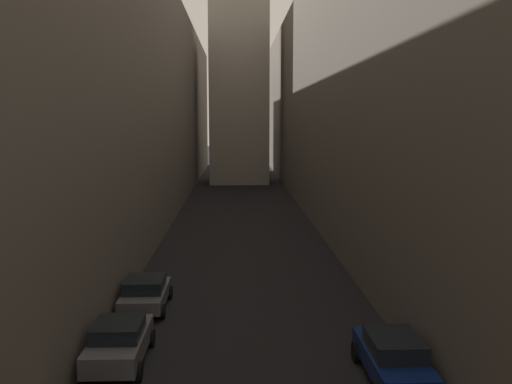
% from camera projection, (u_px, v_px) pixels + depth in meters
% --- Properties ---
extents(ground_plane, '(264.00, 264.00, 0.00)m').
position_uv_depth(ground_plane, '(242.00, 217.00, 47.72)').
color(ground_plane, black).
extents(building_block_left, '(12.98, 108.00, 19.28)m').
position_uv_depth(building_block_left, '(99.00, 102.00, 48.07)').
color(building_block_left, '#60594F').
rests_on(building_block_left, ground).
extents(building_block_right, '(13.64, 108.00, 20.25)m').
position_uv_depth(building_block_right, '(384.00, 96.00, 48.87)').
color(building_block_right, '#60594F').
rests_on(building_block_right, ground).
extents(parked_car_left_third, '(1.93, 4.03, 1.48)m').
position_uv_depth(parked_car_left_third, '(119.00, 341.00, 19.02)').
color(parked_car_left_third, '#4C4C51').
rests_on(parked_car_left_third, ground).
extents(parked_car_left_far, '(2.00, 3.91, 1.39)m').
position_uv_depth(parked_car_left_far, '(145.00, 293.00, 24.54)').
color(parked_car_left_far, '#4C4C51').
rests_on(parked_car_left_far, ground).
extents(parked_car_right_third, '(1.90, 4.33, 1.49)m').
position_uv_depth(parked_car_right_third, '(393.00, 357.00, 17.72)').
color(parked_car_right_third, navy).
rests_on(parked_car_right_third, ground).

